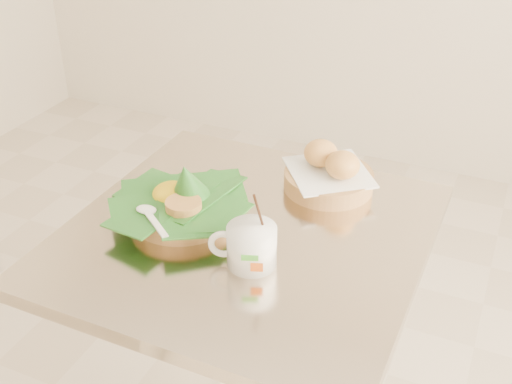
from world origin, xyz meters
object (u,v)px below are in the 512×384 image
at_px(rice_basket, 182,201).
at_px(bread_basket, 329,174).
at_px(cafe_table, 247,313).
at_px(coffee_mug, 250,245).

distance_m(rice_basket, bread_basket, 0.34).
distance_m(cafe_table, bread_basket, 0.36).
distance_m(rice_basket, coffee_mug, 0.21).
relative_size(bread_basket, coffee_mug, 1.47).
xyz_separation_m(bread_basket, coffee_mug, (-0.05, -0.32, 0.01)).
xyz_separation_m(cafe_table, rice_basket, (-0.14, -0.00, 0.26)).
bearing_deg(cafe_table, coffee_mug, -61.25).
height_order(cafe_table, bread_basket, bread_basket).
height_order(rice_basket, coffee_mug, coffee_mug).
height_order(bread_basket, coffee_mug, coffee_mug).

